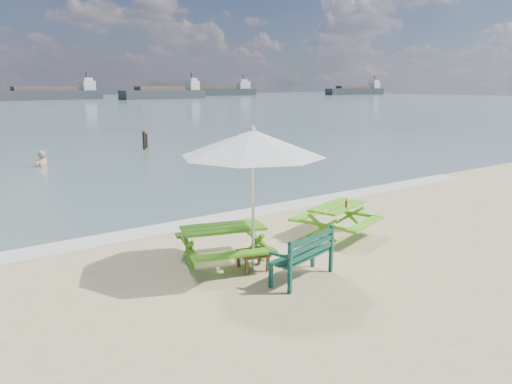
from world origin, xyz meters
TOP-DOWN VIEW (x-y plane):
  - foam_strip at (0.00, 4.60)m, footprint 22.00×0.90m
  - picnic_table_left at (-1.35, 1.66)m, footprint 2.05×2.17m
  - picnic_table_right at (1.79, 1.65)m, footprint 2.02×2.13m
  - park_bench at (-0.63, 0.14)m, footprint 1.50×0.82m
  - side_table at (-1.05, 1.07)m, footprint 0.66×0.66m
  - patio_umbrella at (-1.05, 1.07)m, footprint 3.30×3.30m
  - beer_bottle at (1.76, 1.35)m, footprint 0.06×0.06m
  - swimmer at (-1.26, 16.50)m, footprint 0.80×0.67m
  - mooring_pilings at (4.88, 19.50)m, footprint 0.55×0.75m
  - cargo_ships at (51.12, 122.16)m, footprint 163.94×40.63m

SIDE VIEW (x-z plane):
  - swimmer at x=-1.26m, z-range -1.18..0.69m
  - foam_strip at x=0.00m, z-range 0.00..0.01m
  - side_table at x=-1.05m, z-range 0.01..0.36m
  - park_bench at x=-0.63m, z-range -0.17..0.71m
  - mooring_pilings at x=4.88m, z-range -0.24..0.95m
  - picnic_table_right at x=1.79m, z-range -0.01..0.73m
  - picnic_table_left at x=-1.35m, z-range -0.01..0.75m
  - beer_bottle at x=1.76m, z-range 0.71..0.94m
  - cargo_ships at x=51.12m, z-range -1.02..3.38m
  - patio_umbrella at x=-1.05m, z-range 1.10..3.79m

